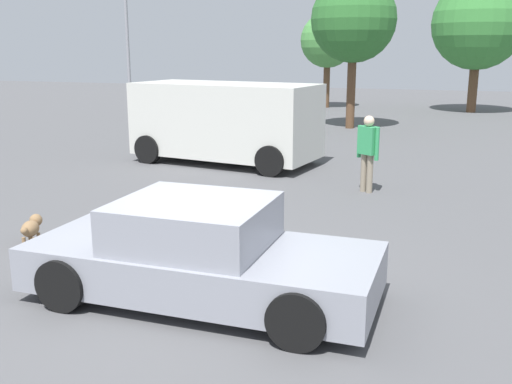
{
  "coord_description": "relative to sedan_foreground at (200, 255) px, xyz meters",
  "views": [
    {
      "loc": [
        2.99,
        -6.35,
        3.02
      ],
      "look_at": [
        0.15,
        1.86,
        0.9
      ],
      "focal_mm": 41.43,
      "sensor_mm": 36.0,
      "label": 1
    }
  ],
  "objects": [
    {
      "name": "ground_plane",
      "position": [
        -0.12,
        0.14,
        -0.57
      ],
      "size": [
        80.0,
        80.0,
        0.0
      ],
      "primitive_type": "plane",
      "color": "#515154"
    },
    {
      "name": "van_white",
      "position": [
        -3.05,
        8.39,
        0.58
      ],
      "size": [
        5.13,
        2.87,
        2.13
      ],
      "rotation": [
        0.0,
        0.0,
        2.99
      ],
      "color": "silver",
      "rests_on": "ground_plane"
    },
    {
      "name": "pedestrian",
      "position": [
        1.07,
        6.27,
        0.41
      ],
      "size": [
        0.5,
        0.41,
        1.65
      ],
      "rotation": [
        0.0,
        0.0,
        1.02
      ],
      "color": "gray",
      "rests_on": "ground_plane"
    },
    {
      "name": "tree_back_right",
      "position": [
        -3.85,
        24.45,
        2.82
      ],
      "size": [
        2.78,
        2.78,
        4.81
      ],
      "color": "brown",
      "rests_on": "ground_plane"
    },
    {
      "name": "tree_back_center",
      "position": [
        3.33,
        24.34,
        3.55
      ],
      "size": [
        4.28,
        4.28,
        6.28
      ],
      "color": "brown",
      "rests_on": "ground_plane"
    },
    {
      "name": "light_post_near",
      "position": [
        -10.56,
        16.11,
        3.47
      ],
      "size": [
        0.44,
        0.44,
        5.88
      ],
      "color": "gray",
      "rests_on": "ground_plane"
    },
    {
      "name": "tree_far_right",
      "position": [
        -1.17,
        16.62,
        3.47
      ],
      "size": [
        3.2,
        3.2,
        5.67
      ],
      "color": "brown",
      "rests_on": "ground_plane"
    },
    {
      "name": "dog",
      "position": [
        -3.39,
        1.05,
        -0.3
      ],
      "size": [
        0.35,
        0.61,
        0.44
      ],
      "rotation": [
        0.0,
        0.0,
        1.87
      ],
      "color": "olive",
      "rests_on": "ground_plane"
    },
    {
      "name": "sedan_foreground",
      "position": [
        0.0,
        0.0,
        0.0
      ],
      "size": [
        4.25,
        1.89,
        1.25
      ],
      "rotation": [
        0.0,
        0.0,
        -0.0
      ],
      "color": "gray",
      "rests_on": "ground_plane"
    }
  ]
}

